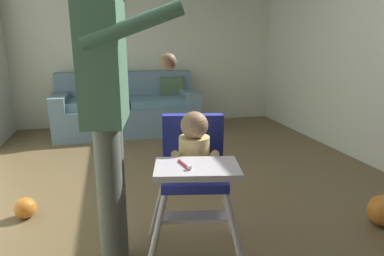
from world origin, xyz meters
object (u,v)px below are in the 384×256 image
adult_standing (108,107)px  toy_ball_second (384,211)px  couch (128,110)px  wall_clock (113,1)px  toy_ball (25,208)px  high_chair (194,162)px

adult_standing → toy_ball_second: 2.06m
couch → wall_clock: 1.62m
adult_standing → toy_ball_second: bearing=8.5°
toy_ball_second → wall_clock: wall_clock is taller
couch → wall_clock: wall_clock is taller
adult_standing → toy_ball: size_ratio=10.75×
high_chair → toy_ball: (-1.11, 0.80, -0.56)m
adult_standing → wall_clock: wall_clock is taller
couch → toy_ball_second: (1.62, -3.10, -0.22)m
couch → adult_standing: adult_standing is taller
couch → high_chair: size_ratio=2.15×
high_chair → toy_ball_second: 1.52m
high_chair → toy_ball_second: bearing=104.3°
high_chair → wall_clock: 3.86m
high_chair → adult_standing: adult_standing is taller
wall_clock → adult_standing: bearing=-92.5°
couch → toy_ball_second: size_ratio=9.06×
toy_ball → toy_ball_second: 2.64m
toy_ball_second → wall_clock: (-1.73, 3.58, 1.77)m
adult_standing → toy_ball: (-0.65, 0.72, -0.88)m
high_chair → adult_standing: size_ratio=0.55×
couch → adult_standing: (-0.26, -3.09, 0.62)m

